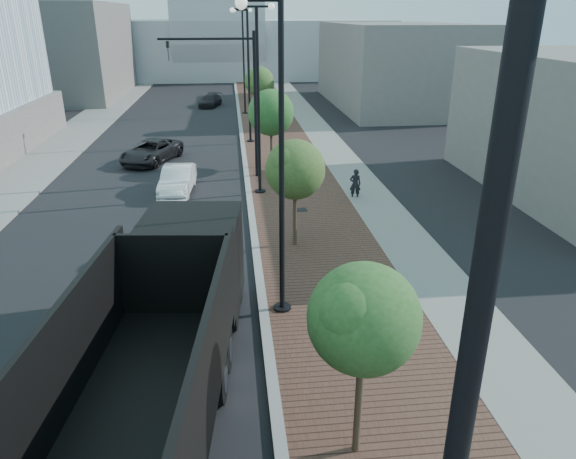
{
  "coord_description": "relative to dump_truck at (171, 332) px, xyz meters",
  "views": [
    {
      "loc": [
        -0.78,
        -4.51,
        8.78
      ],
      "look_at": [
        1.0,
        12.0,
        2.0
      ],
      "focal_mm": 32.94,
      "sensor_mm": 36.0,
      "label": 1
    }
  ],
  "objects": [
    {
      "name": "curb",
      "position": [
        2.45,
        33.35,
        -1.55
      ],
      "size": [
        0.3,
        140.0,
        0.14
      ],
      "primitive_type": "cube",
      "color": "gray",
      "rests_on": "ground"
    },
    {
      "name": "utility_cover_1",
      "position": [
        4.85,
        1.35,
        -1.49
      ],
      "size": [
        0.5,
        0.5,
        0.02
      ],
      "primitive_type": "cube",
      "color": "black",
      "rests_on": "sidewalk"
    },
    {
      "name": "white_sedan",
      "position": [
        -1.27,
        16.04,
        -0.92
      ],
      "size": [
        1.77,
        4.35,
        1.4
      ],
      "primitive_type": "imported",
      "rotation": [
        0.0,
        0.0,
        -0.07
      ],
      "color": "silver",
      "rests_on": "ground"
    },
    {
      "name": "utility_cover_2",
      "position": [
        4.85,
        12.35,
        -1.49
      ],
      "size": [
        0.5,
        0.5,
        0.02
      ],
      "primitive_type": "cube",
      "color": "black",
      "rests_on": "sidewalk"
    },
    {
      "name": "streetlight_3",
      "position": [
        2.93,
        27.35,
        2.72
      ],
      "size": [
        1.44,
        0.56,
        9.21
      ],
      "color": "black",
      "rests_on": "ground"
    },
    {
      "name": "streetlight_1",
      "position": [
        2.93,
        3.35,
        2.72
      ],
      "size": [
        1.44,
        0.56,
        9.21
      ],
      "color": "black",
      "rests_on": "ground"
    },
    {
      "name": "tree_3",
      "position": [
        4.09,
        32.38,
        2.17
      ],
      "size": [
        2.4,
        2.35,
        4.98
      ],
      "color": "#382619",
      "rests_on": "ground"
    },
    {
      "name": "pedestrian",
      "position": [
        7.81,
        14.0,
        -0.83
      ],
      "size": [
        0.63,
        0.47,
        1.58
      ],
      "primitive_type": "imported",
      "rotation": [
        0.0,
        0.0,
        2.97
      ],
      "color": "black",
      "rests_on": "ground"
    },
    {
      "name": "dark_car_far",
      "position": [
        -0.36,
        44.46,
        -1.03
      ],
      "size": [
        2.62,
        4.37,
        1.19
      ],
      "primitive_type": "imported",
      "rotation": [
        0.0,
        0.0,
        -0.25
      ],
      "color": "black",
      "rests_on": "ground"
    },
    {
      "name": "west_sidewalk",
      "position": [
        -10.55,
        33.35,
        -1.56
      ],
      "size": [
        4.0,
        140.0,
        0.12
      ],
      "primitive_type": "cube",
      "color": "slate",
      "rests_on": "ground"
    },
    {
      "name": "sidewalk",
      "position": [
        5.95,
        33.35,
        -1.56
      ],
      "size": [
        7.0,
        140.0,
        0.12
      ],
      "primitive_type": "cube",
      "color": "#4C2D23",
      "rests_on": "ground"
    },
    {
      "name": "dump_truck",
      "position": [
        0.0,
        0.0,
        0.0
      ],
      "size": [
        4.28,
        14.12,
        3.85
      ],
      "rotation": [
        0.0,
        0.0,
        -0.11
      ],
      "color": "black",
      "rests_on": "ground"
    },
    {
      "name": "tree_1",
      "position": [
        4.09,
        8.38,
        1.62
      ],
      "size": [
        2.38,
        2.33,
        4.41
      ],
      "color": "#382619",
      "rests_on": "ground"
    },
    {
      "name": "concrete_strip",
      "position": [
        8.65,
        33.35,
        -1.56
      ],
      "size": [
        2.4,
        140.0,
        0.13
      ],
      "primitive_type": "cube",
      "color": "slate",
      "rests_on": "ground"
    },
    {
      "name": "convention_center",
      "position": [
        0.45,
        78.35,
        4.38
      ],
      "size": [
        50.0,
        30.0,
        50.0
      ],
      "color": "#ACB2B7",
      "rests_on": "ground"
    },
    {
      "name": "commercial_block_ne",
      "position": [
        18.45,
        43.35,
        2.38
      ],
      "size": [
        12.0,
        22.0,
        8.0
      ],
      "primitive_type": "cube",
      "color": "slate",
      "rests_on": "ground"
    },
    {
      "name": "commercial_block_nw",
      "position": [
        -17.55,
        53.35,
        3.38
      ],
      "size": [
        14.0,
        20.0,
        10.0
      ],
      "primitive_type": "cube",
      "color": "#66605C",
      "rests_on": "ground"
    },
    {
      "name": "streetlight_4",
      "position": [
        3.05,
        39.35,
        3.2
      ],
      "size": [
        1.72,
        0.56,
        9.28
      ],
      "color": "black",
      "rests_on": "ground"
    },
    {
      "name": "dark_car_mid",
      "position": [
        -3.46,
        22.6,
        -0.92
      ],
      "size": [
        4.05,
        5.52,
        1.39
      ],
      "primitive_type": "imported",
      "rotation": [
        0.0,
        0.0,
        -0.39
      ],
      "color": "black",
      "rests_on": "ground"
    },
    {
      "name": "streetlight_2",
      "position": [
        3.05,
        15.35,
        3.2
      ],
      "size": [
        1.72,
        0.56,
        9.28
      ],
      "color": "black",
      "rests_on": "ground"
    },
    {
      "name": "tree_0",
      "position": [
        4.09,
        -2.62,
        1.74
      ],
      "size": [
        2.28,
        2.22,
        4.48
      ],
      "color": "#382619",
      "rests_on": "ground"
    },
    {
      "name": "traffic_mast",
      "position": [
        2.15,
        18.35,
        3.36
      ],
      "size": [
        5.09,
        0.2,
        8.0
      ],
      "color": "black",
      "rests_on": "ground"
    },
    {
      "name": "tree_2",
      "position": [
        4.09,
        20.38,
        1.75
      ],
      "size": [
        2.74,
        2.74,
        4.75
      ],
      "color": "#382619",
      "rests_on": "ground"
    }
  ]
}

